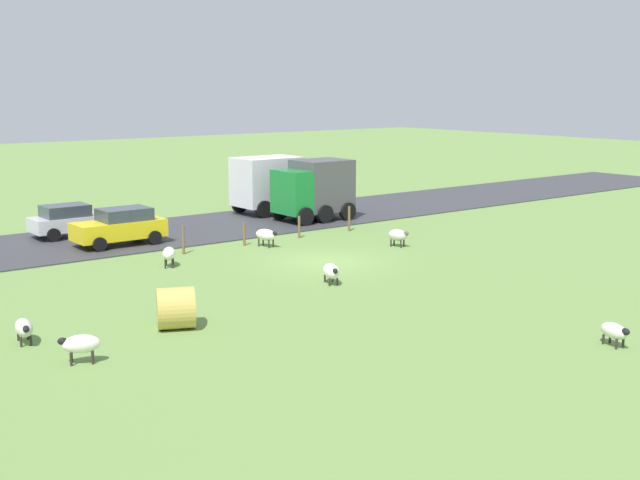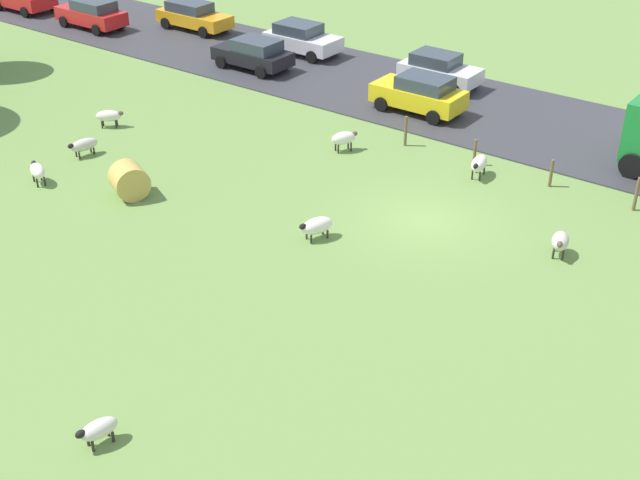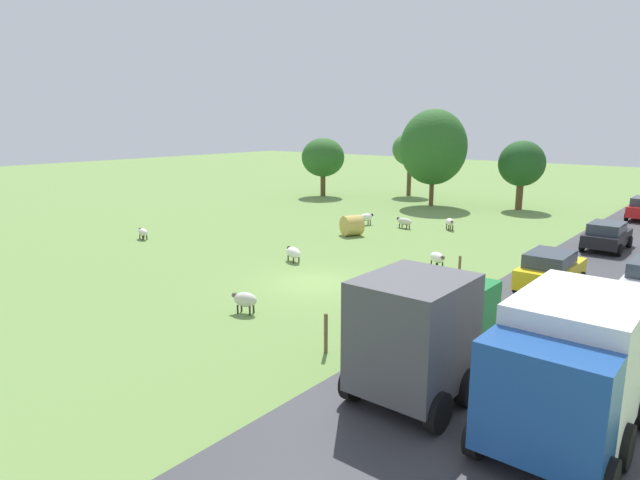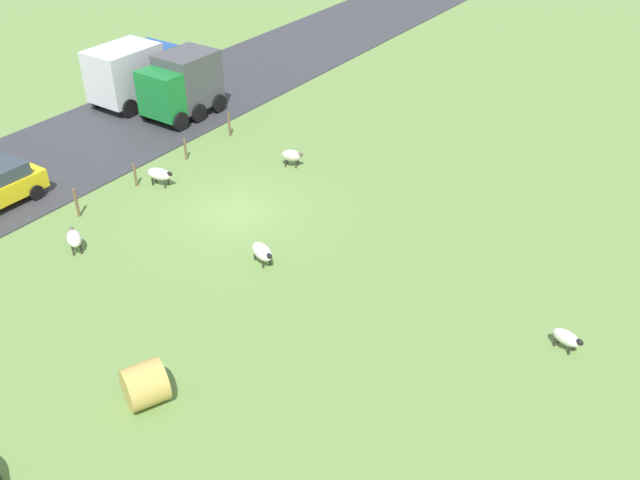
% 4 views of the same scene
% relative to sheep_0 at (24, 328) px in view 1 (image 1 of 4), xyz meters
% --- Properties ---
extents(ground_plane, '(160.00, 160.00, 0.00)m').
position_rel_sheep_0_xyz_m(ground_plane, '(3.41, -13.60, -0.46)').
color(ground_plane, '#6B8E47').
extents(road_strip, '(8.00, 80.00, 0.06)m').
position_rel_sheep_0_xyz_m(road_strip, '(13.67, -13.60, -0.43)').
color(road_strip, '#38383D').
rests_on(road_strip, ground_plane).
extents(sheep_0, '(1.31, 0.70, 0.70)m').
position_rel_sheep_0_xyz_m(sheep_0, '(0.00, 0.00, 0.00)').
color(sheep_0, beige).
rests_on(sheep_0, ground_plane).
extents(sheep_1, '(1.09, 0.80, 0.81)m').
position_rel_sheep_0_xyz_m(sheep_1, '(3.95, -18.24, 0.07)').
color(sheep_1, beige).
rests_on(sheep_1, ground_plane).
extents(sheep_2, '(1.29, 0.94, 0.76)m').
position_rel_sheep_0_xyz_m(sheep_2, '(0.22, -11.38, 0.02)').
color(sheep_2, white).
rests_on(sheep_2, ground_plane).
extents(sheep_3, '(1.08, 0.66, 0.67)m').
position_rel_sheep_0_xyz_m(sheep_3, '(-10.47, -13.09, -0.02)').
color(sheep_3, silver).
rests_on(sheep_3, ground_plane).
extents(sheep_5, '(1.14, 0.96, 0.82)m').
position_rel_sheep_0_xyz_m(sheep_5, '(6.54, -8.00, 0.09)').
color(sheep_5, white).
rests_on(sheep_5, ground_plane).
extents(sheep_6, '(1.30, 0.76, 0.82)m').
position_rel_sheep_0_xyz_m(sheep_6, '(7.61, -13.47, 0.10)').
color(sheep_6, white).
rests_on(sheep_6, ground_plane).
extents(sheep_7, '(0.85, 1.14, 0.79)m').
position_rel_sheep_0_xyz_m(sheep_7, '(-2.67, -0.62, 0.07)').
color(sheep_7, white).
rests_on(sheep_7, ground_plane).
extents(hay_bale_0, '(1.62, 1.54, 1.27)m').
position_rel_sheep_0_xyz_m(hay_bale_0, '(-1.34, -4.14, 0.17)').
color(hay_bale_0, tan).
rests_on(hay_bale_0, ground_plane).
extents(fence_post_0, '(0.12, 0.12, 1.27)m').
position_rel_sheep_0_xyz_m(fence_post_0, '(8.47, -19.11, 0.17)').
color(fence_post_0, brown).
rests_on(fence_post_0, ground_plane).
extents(fence_post_1, '(0.12, 0.12, 1.08)m').
position_rel_sheep_0_xyz_m(fence_post_1, '(8.47, -15.97, 0.08)').
color(fence_post_1, brown).
rests_on(fence_post_1, ground_plane).
extents(fence_post_2, '(0.12, 0.12, 1.07)m').
position_rel_sheep_0_xyz_m(fence_post_2, '(8.47, -12.84, 0.07)').
color(fence_post_2, brown).
rests_on(fence_post_2, ground_plane).
extents(fence_post_3, '(0.12, 0.12, 1.27)m').
position_rel_sheep_0_xyz_m(fence_post_3, '(8.47, -9.70, 0.17)').
color(fence_post_3, brown).
rests_on(fence_post_3, ground_plane).
extents(truck_0, '(2.77, 4.79, 3.20)m').
position_rel_sheep_0_xyz_m(truck_0, '(15.56, -19.47, 1.33)').
color(truck_0, '#1E4C99').
rests_on(truck_0, road_strip).
extents(truck_1, '(2.64, 4.06, 3.24)m').
position_rel_sheep_0_xyz_m(truck_1, '(12.07, -19.63, 1.32)').
color(truck_1, '#197F33').
rests_on(truck_1, road_strip).
extents(car_1, '(2.02, 4.09, 1.68)m').
position_rel_sheep_0_xyz_m(car_1, '(11.88, -8.31, 0.47)').
color(car_1, yellow).
rests_on(car_1, road_strip).
extents(car_4, '(1.98, 3.81, 1.56)m').
position_rel_sheep_0_xyz_m(car_4, '(15.36, -7.29, 0.41)').
color(car_4, silver).
rests_on(car_4, road_strip).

